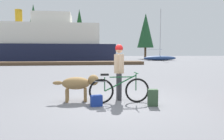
# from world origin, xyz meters

# --- Properties ---
(ground_plane) EXTENTS (160.00, 160.00, 0.00)m
(ground_plane) POSITION_xyz_m (0.00, 0.00, 0.00)
(ground_plane) COLOR slate
(bicycle) EXTENTS (1.85, 0.44, 0.93)m
(bicycle) POSITION_xyz_m (0.05, -0.08, 0.40)
(bicycle) COLOR black
(bicycle) RESTS_ON ground_plane
(person_cyclist) EXTENTS (0.32, 0.53, 1.79)m
(person_cyclist) POSITION_xyz_m (0.13, 0.41, 1.09)
(person_cyclist) COLOR #333338
(person_cyclist) RESTS_ON ground_plane
(dog) EXTENTS (1.43, 0.46, 0.83)m
(dog) POSITION_xyz_m (-1.15, 0.35, 0.56)
(dog) COLOR olive
(dog) RESTS_ON ground_plane
(backpack) EXTENTS (0.31, 0.25, 0.48)m
(backpack) POSITION_xyz_m (0.96, -0.53, 0.24)
(backpack) COLOR #334C33
(backpack) RESTS_ON ground_plane
(handbag_pannier) EXTENTS (0.35, 0.25, 0.32)m
(handbag_pannier) POSITION_xyz_m (-0.65, -0.35, 0.16)
(handbag_pannier) COLOR navy
(handbag_pannier) RESTS_ON ground_plane
(dock_pier) EXTENTS (19.97, 2.65, 0.40)m
(dock_pier) POSITION_xyz_m (-3.57, 20.36, 0.20)
(dock_pier) COLOR brown
(dock_pier) RESTS_ON ground_plane
(ferry_boat) EXTENTS (24.53, 8.85, 8.40)m
(ferry_boat) POSITION_xyz_m (-8.26, 29.98, 2.92)
(ferry_boat) COLOR #191E38
(ferry_boat) RESTS_ON ground_plane
(sailboat_moored) EXTENTS (6.28, 1.76, 9.51)m
(sailboat_moored) POSITION_xyz_m (13.14, 31.62, 0.53)
(sailboat_moored) COLOR navy
(sailboat_moored) RESTS_ON ground_plane
(pine_tree_far_left) EXTENTS (3.47, 3.47, 11.64)m
(pine_tree_far_left) POSITION_xyz_m (-11.40, 40.67, 7.05)
(pine_tree_far_left) COLOR #4C331E
(pine_tree_far_left) RESTS_ON ground_plane
(pine_tree_center) EXTENTS (3.04, 3.04, 11.55)m
(pine_tree_center) POSITION_xyz_m (-1.89, 44.19, 7.44)
(pine_tree_center) COLOR #4C331E
(pine_tree_center) RESTS_ON ground_plane
(pine_tree_far_right) EXTENTS (3.79, 3.79, 10.53)m
(pine_tree_far_right) POSITION_xyz_m (13.30, 41.62, 6.56)
(pine_tree_far_right) COLOR #4C331E
(pine_tree_far_right) RESTS_ON ground_plane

